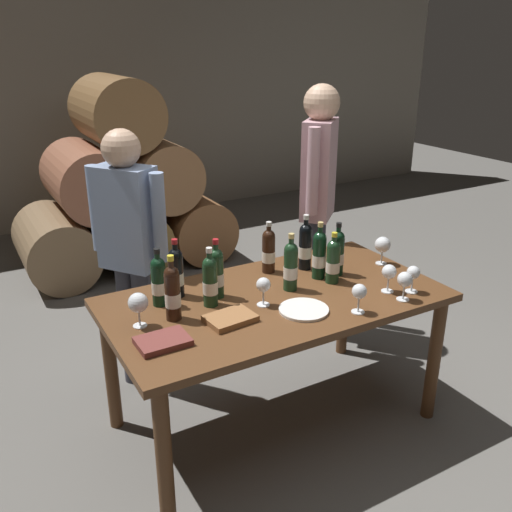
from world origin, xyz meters
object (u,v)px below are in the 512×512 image
at_px(wine_bottle_1, 216,272).
at_px(wine_glass_2, 138,303).
at_px(tasting_notebook, 163,341).
at_px(taster_seated_left, 129,241).
at_px(wine_bottle_6, 319,254).
at_px(leather_ledger, 230,318).
at_px(wine_glass_1, 359,293).
at_px(wine_glass_6, 413,274).
at_px(wine_bottle_0, 305,246).
at_px(wine_bottle_7, 210,281).
at_px(wine_bottle_5, 173,292).
at_px(wine_bottle_9, 159,281).
at_px(wine_glass_3, 389,273).
at_px(wine_bottle_2, 337,252).
at_px(dining_table, 275,312).
at_px(serving_plate, 304,310).
at_px(wine_glass_4, 405,280).
at_px(wine_bottle_8, 333,261).
at_px(wine_glass_0, 263,286).
at_px(wine_bottle_3, 269,251).
at_px(wine_bottle_10, 176,272).
at_px(wine_bottle_4, 291,266).
at_px(sommelier_presenting, 318,189).
at_px(wine_glass_5, 383,245).

distance_m(wine_bottle_1, wine_glass_2, 0.45).
height_order(tasting_notebook, taster_seated_left, taster_seated_left).
relative_size(wine_bottle_6, leather_ledger, 1.44).
relative_size(wine_glass_1, wine_glass_6, 1.02).
height_order(wine_bottle_0, wine_bottle_7, wine_bottle_0).
relative_size(wine_bottle_5, wine_bottle_9, 1.08).
bearing_deg(wine_glass_3, wine_bottle_2, 105.62).
distance_m(dining_table, serving_plate, 0.23).
relative_size(wine_bottle_0, wine_glass_2, 1.92).
distance_m(wine_glass_2, serving_plate, 0.78).
xyz_separation_m(wine_glass_4, serving_plate, (-0.50, 0.14, -0.10)).
height_order(wine_bottle_2, wine_bottle_6, wine_bottle_6).
bearing_deg(wine_bottle_5, wine_bottle_8, -2.00).
distance_m(wine_bottle_2, wine_bottle_9, 0.99).
bearing_deg(tasting_notebook, wine_bottle_1, 36.41).
height_order(wine_bottle_0, wine_bottle_1, wine_bottle_0).
height_order(wine_glass_0, serving_plate, wine_glass_0).
distance_m(wine_bottle_7, leather_ledger, 0.23).
xyz_separation_m(wine_bottle_3, wine_glass_6, (0.50, -0.59, -0.03)).
bearing_deg(wine_glass_3, wine_bottle_10, 152.92).
xyz_separation_m(wine_glass_2, leather_ledger, (0.38, -0.16, -0.10)).
height_order(wine_bottle_9, serving_plate, wine_bottle_9).
bearing_deg(wine_bottle_6, tasting_notebook, -165.84).
distance_m(wine_bottle_9, wine_bottle_10, 0.12).
distance_m(wine_bottle_7, wine_glass_4, 0.96).
xyz_separation_m(wine_bottle_3, wine_bottle_6, (0.20, -0.20, 0.01)).
xyz_separation_m(wine_bottle_4, wine_glass_2, (-0.81, 0.00, -0.02)).
distance_m(wine_bottle_3, wine_bottle_4, 0.25).
bearing_deg(dining_table, wine_bottle_0, 34.56).
height_order(wine_bottle_2, wine_bottle_7, wine_bottle_7).
xyz_separation_m(serving_plate, sommelier_presenting, (0.75, 0.96, 0.28)).
bearing_deg(wine_bottle_9, wine_bottle_0, 1.93).
bearing_deg(wine_bottle_0, wine_bottle_2, -54.89).
xyz_separation_m(dining_table, wine_glass_3, (0.53, -0.24, 0.20)).
height_order(wine_bottle_3, wine_glass_3, wine_bottle_3).
height_order(wine_bottle_1, wine_bottle_3, wine_bottle_1).
bearing_deg(wine_glass_6, wine_glass_0, 161.59).
bearing_deg(wine_glass_4, wine_glass_6, 24.71).
relative_size(wine_bottle_0, wine_glass_6, 2.20).
bearing_deg(wine_bottle_2, wine_bottle_4, -172.68).
xyz_separation_m(wine_bottle_1, wine_glass_3, (0.79, -0.38, -0.03)).
distance_m(wine_bottle_8, wine_glass_1, 0.36).
distance_m(wine_glass_3, serving_plate, 0.51).
distance_m(wine_glass_1, wine_glass_2, 1.02).
distance_m(wine_bottle_5, wine_glass_2, 0.16).
bearing_deg(wine_glass_2, wine_glass_5, 1.13).
distance_m(wine_bottle_1, wine_glass_3, 0.88).
height_order(dining_table, wine_bottle_3, wine_bottle_3).
height_order(wine_bottle_0, wine_glass_3, wine_bottle_0).
bearing_deg(wine_glass_1, wine_glass_4, -0.97).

